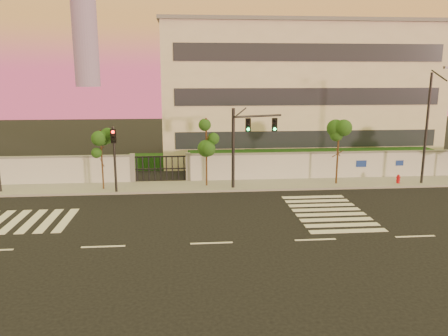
{
  "coord_description": "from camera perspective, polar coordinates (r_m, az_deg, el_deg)",
  "views": [
    {
      "loc": [
        -1.09,
        -19.29,
        7.77
      ],
      "look_at": [
        1.11,
        6.0,
        2.32
      ],
      "focal_mm": 35.0,
      "sensor_mm": 36.0,
      "label": 1
    }
  ],
  "objects": [
    {
      "name": "institutional_building",
      "position": [
        42.53,
        8.88,
        9.8
      ],
      "size": [
        24.4,
        12.4,
        12.25
      ],
      "color": "beige",
      "rests_on": "ground"
    },
    {
      "name": "sidewalk",
      "position": [
        30.79,
        -2.79,
        -2.37
      ],
      "size": [
        60.0,
        3.0,
        0.15
      ],
      "primitive_type": "cube",
      "color": "gray",
      "rests_on": "ground"
    },
    {
      "name": "perimeter_wall",
      "position": [
        32.03,
        -2.73,
        0.03
      ],
      "size": [
        60.0,
        0.36,
        2.2
      ],
      "color": "silver",
      "rests_on": "ground"
    },
    {
      "name": "street_tree_c",
      "position": [
        30.29,
        -15.71,
        2.75
      ],
      "size": [
        1.3,
        1.03,
        4.18
      ],
      "color": "#382314",
      "rests_on": "ground"
    },
    {
      "name": "fire_hydrant",
      "position": [
        33.63,
        21.79,
        -1.45
      ],
      "size": [
        0.31,
        0.29,
        0.78
      ],
      "rotation": [
        0.0,
        0.0,
        0.31
      ],
      "color": "#AD0B13",
      "rests_on": "ground"
    },
    {
      "name": "street_tree_d",
      "position": [
        30.05,
        -2.29,
        4.1
      ],
      "size": [
        1.54,
        1.23,
        4.87
      ],
      "color": "#382314",
      "rests_on": "ground"
    },
    {
      "name": "hedge_row",
      "position": [
        34.81,
        -1.16,
        0.59
      ],
      "size": [
        41.0,
        4.25,
        1.8
      ],
      "color": "#153810",
      "rests_on": "ground"
    },
    {
      "name": "streetlight_east",
      "position": [
        33.56,
        25.14,
        5.34
      ],
      "size": [
        0.49,
        1.99,
        8.28
      ],
      "color": "black",
      "rests_on": "ground"
    },
    {
      "name": "traffic_signal_main",
      "position": [
        29.51,
        2.58,
        3.85
      ],
      "size": [
        3.46,
        1.25,
        5.59
      ],
      "rotation": [
        0.0,
        0.0,
        0.33
      ],
      "color": "black",
      "rests_on": "ground"
    },
    {
      "name": "road_markings",
      "position": [
        24.33,
        -5.91,
        -6.55
      ],
      "size": [
        57.0,
        7.62,
        0.02
      ],
      "color": "silver",
      "rests_on": "ground"
    },
    {
      "name": "ground",
      "position": [
        20.83,
        -1.64,
        -9.79
      ],
      "size": [
        120.0,
        120.0,
        0.0
      ],
      "primitive_type": "plane",
      "color": "black",
      "rests_on": "ground"
    },
    {
      "name": "traffic_signal_secondary",
      "position": [
        29.32,
        -14.14,
        2.07
      ],
      "size": [
        0.35,
        0.34,
        4.47
      ],
      "rotation": [
        0.0,
        0.0,
        -0.18
      ],
      "color": "black",
      "rests_on": "ground"
    },
    {
      "name": "street_tree_e",
      "position": [
        31.7,
        14.75,
        3.5
      ],
      "size": [
        1.57,
        1.25,
        4.39
      ],
      "color": "#382314",
      "rests_on": "ground"
    }
  ]
}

